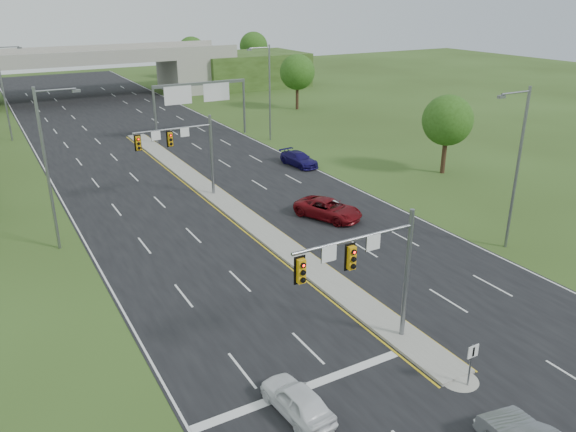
% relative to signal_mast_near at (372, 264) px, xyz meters
% --- Properties ---
extents(ground, '(240.00, 240.00, 0.00)m').
position_rel_signal_mast_near_xyz_m(ground, '(2.26, 0.07, -4.73)').
color(ground, '#2F4318').
rests_on(ground, ground).
extents(road, '(24.00, 160.00, 0.02)m').
position_rel_signal_mast_near_xyz_m(road, '(2.26, 35.07, -4.72)').
color(road, black).
rests_on(road, ground).
extents(median, '(2.00, 54.00, 0.16)m').
position_rel_signal_mast_near_xyz_m(median, '(2.26, 23.07, -4.63)').
color(median, gray).
rests_on(median, road).
extents(median_nose, '(2.00, 2.00, 0.16)m').
position_rel_signal_mast_near_xyz_m(median_nose, '(2.26, -3.93, -4.63)').
color(median_nose, gray).
rests_on(median_nose, road).
extents(lane_markings, '(23.72, 160.00, 0.01)m').
position_rel_signal_mast_near_xyz_m(lane_markings, '(1.66, 28.99, -4.70)').
color(lane_markings, gold).
rests_on(lane_markings, road).
extents(signal_mast_near, '(6.62, 0.60, 7.00)m').
position_rel_signal_mast_near_xyz_m(signal_mast_near, '(0.00, 0.00, 0.00)').
color(signal_mast_near, slate).
rests_on(signal_mast_near, ground).
extents(signal_mast_far, '(6.62, 0.60, 7.00)m').
position_rel_signal_mast_near_xyz_m(signal_mast_far, '(0.00, 25.00, 0.00)').
color(signal_mast_far, slate).
rests_on(signal_mast_far, ground).
extents(keep_right_sign, '(0.60, 0.13, 2.20)m').
position_rel_signal_mast_near_xyz_m(keep_right_sign, '(2.26, -4.45, -3.21)').
color(keep_right_sign, slate).
rests_on(keep_right_sign, ground).
extents(sign_gantry, '(11.58, 0.44, 6.67)m').
position_rel_signal_mast_near_xyz_m(sign_gantry, '(8.95, 44.99, 0.51)').
color(sign_gantry, slate).
rests_on(sign_gantry, ground).
extents(overpass, '(80.00, 14.00, 8.10)m').
position_rel_signal_mast_near_xyz_m(overpass, '(2.26, 80.07, -1.17)').
color(overpass, gray).
rests_on(overpass, ground).
extents(lightpole_l_mid, '(2.85, 0.25, 11.00)m').
position_rel_signal_mast_near_xyz_m(lightpole_l_mid, '(-11.03, 20.07, 1.38)').
color(lightpole_l_mid, slate).
rests_on(lightpole_l_mid, ground).
extents(lightpole_l_far, '(2.85, 0.25, 11.00)m').
position_rel_signal_mast_near_xyz_m(lightpole_l_far, '(-11.03, 55.07, 1.38)').
color(lightpole_l_far, slate).
rests_on(lightpole_l_far, ground).
extents(lightpole_r_near, '(2.85, 0.25, 11.00)m').
position_rel_signal_mast_near_xyz_m(lightpole_r_near, '(15.56, 5.07, 1.38)').
color(lightpole_r_near, slate).
rests_on(lightpole_r_near, ground).
extents(lightpole_r_far, '(2.85, 0.25, 11.00)m').
position_rel_signal_mast_near_xyz_m(lightpole_r_far, '(15.56, 40.07, 1.38)').
color(lightpole_r_far, slate).
rests_on(lightpole_r_far, ground).
extents(tree_r_near, '(4.80, 4.80, 7.60)m').
position_rel_signal_mast_near_xyz_m(tree_r_near, '(24.26, 20.07, 0.45)').
color(tree_r_near, '#382316').
rests_on(tree_r_near, ground).
extents(tree_r_mid, '(5.20, 5.20, 8.12)m').
position_rel_signal_mast_near_xyz_m(tree_r_mid, '(28.26, 55.07, 0.78)').
color(tree_r_mid, '#382316').
rests_on(tree_r_mid, ground).
extents(tree_back_c, '(5.60, 5.60, 8.32)m').
position_rel_signal_mast_near_xyz_m(tree_back_c, '(26.26, 94.07, 0.78)').
color(tree_back_c, '#382316').
rests_on(tree_back_c, ground).
extents(tree_back_d, '(6.00, 6.00, 8.85)m').
position_rel_signal_mast_near_xyz_m(tree_back_d, '(40.26, 94.07, 1.11)').
color(tree_back_d, '#382316').
rests_on(tree_back_d, ground).
extents(car_white, '(1.90, 4.04, 1.34)m').
position_rel_signal_mast_near_xyz_m(car_white, '(-5.23, -2.13, -4.04)').
color(car_white, white).
rests_on(car_white, road).
extents(car_far_a, '(4.46, 6.00, 1.51)m').
position_rel_signal_mast_near_xyz_m(car_far_a, '(7.96, 15.58, -3.95)').
color(car_far_a, '#660A0F').
rests_on(car_far_a, road).
extents(car_far_b, '(2.51, 4.97, 1.38)m').
position_rel_signal_mast_near_xyz_m(car_far_b, '(13.26, 29.07, -4.01)').
color(car_far_b, '#130C4D').
rests_on(car_far_b, road).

